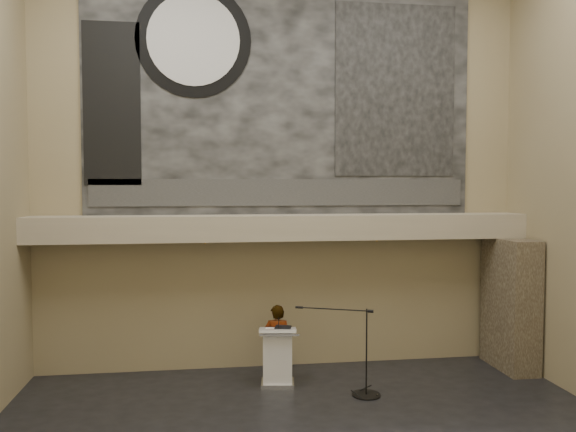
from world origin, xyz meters
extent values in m
cube|color=#8F7F5B|center=(0.00, 4.00, 4.25)|extent=(10.00, 0.02, 8.50)
cube|color=#8F7F5B|center=(0.00, -4.00, 4.25)|extent=(10.00, 0.02, 8.50)
cube|color=gray|center=(0.00, 3.60, 2.95)|extent=(10.00, 0.80, 0.50)
cylinder|color=#B2893D|center=(-1.60, 3.55, 2.67)|extent=(0.04, 0.04, 0.06)
cylinder|color=#B2893D|center=(1.90, 3.55, 2.67)|extent=(0.04, 0.04, 0.06)
cube|color=black|center=(0.00, 3.97, 5.70)|extent=(8.00, 0.05, 5.00)
cube|color=#2E2E2E|center=(0.00, 3.93, 3.65)|extent=(7.76, 0.02, 0.55)
cylinder|color=black|center=(-1.80, 3.93, 6.70)|extent=(2.30, 0.02, 2.30)
cylinder|color=silver|center=(-1.80, 3.91, 6.70)|extent=(1.84, 0.02, 1.84)
cube|color=black|center=(2.40, 3.93, 5.80)|extent=(2.60, 0.02, 3.60)
cube|color=black|center=(-3.40, 3.93, 5.40)|extent=(1.10, 0.02, 3.20)
cube|color=#423729|center=(4.65, 3.15, 1.35)|extent=(0.60, 1.40, 2.70)
cube|color=silver|center=(-0.26, 2.80, 0.04)|extent=(0.67, 0.54, 0.08)
cube|color=white|center=(-0.26, 2.80, 0.56)|extent=(0.59, 0.44, 0.96)
cube|color=white|center=(-0.26, 2.78, 1.07)|extent=(0.75, 0.57, 0.13)
cube|color=black|center=(-0.16, 2.78, 1.12)|extent=(0.35, 0.31, 0.04)
cube|color=silver|center=(-0.40, 2.73, 1.10)|extent=(0.22, 0.29, 0.00)
imported|color=silver|center=(-0.23, 3.12, 0.74)|extent=(0.59, 0.44, 1.48)
cylinder|color=black|center=(1.27, 2.07, 0.01)|extent=(0.52, 0.52, 0.02)
cylinder|color=black|center=(1.27, 2.07, 0.79)|extent=(0.03, 0.03, 1.58)
cylinder|color=black|center=(0.69, 2.30, 1.54)|extent=(1.29, 0.54, 0.02)
camera|label=1|loc=(-1.54, -7.58, 3.77)|focal=35.00mm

